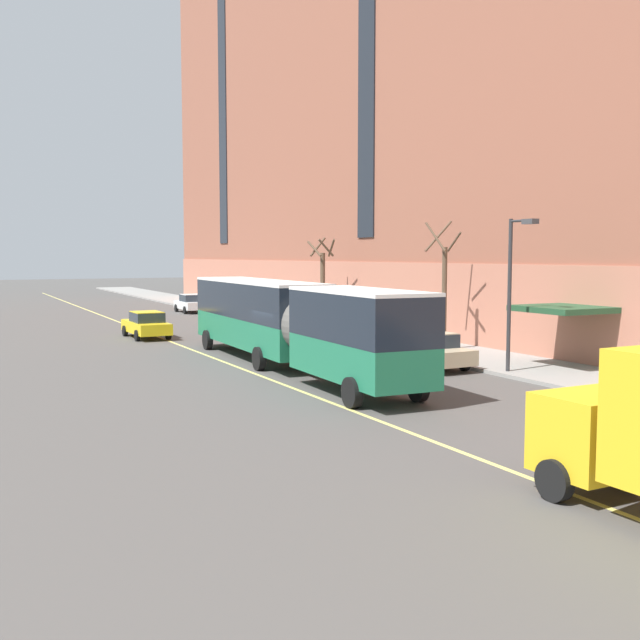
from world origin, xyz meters
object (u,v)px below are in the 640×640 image
(parked_car_white_3, at_px, (191,303))
(taxi_cab, at_px, (146,325))
(parked_car_green_0, at_px, (294,323))
(street_lamp, at_px, (514,277))
(parked_car_black_2, at_px, (252,315))
(street_tree_far_uptown, at_px, (323,281))
(parked_car_champagne_1, at_px, (427,350))
(fire_hydrant, at_px, (252,314))
(street_tree_mid_block, at_px, (444,288))
(city_bus, at_px, (288,320))

(parked_car_white_3, bearing_deg, taxi_cab, -114.51)
(parked_car_green_0, height_order, street_lamp, street_lamp)
(parked_car_black_2, height_order, street_tree_far_uptown, street_tree_far_uptown)
(parked_car_champagne_1, height_order, fire_hydrant, parked_car_champagne_1)
(taxi_cab, xyz_separation_m, street_tree_far_uptown, (11.65, 0.16, 2.36))
(parked_car_white_3, bearing_deg, parked_car_green_0, -89.95)
(parked_car_champagne_1, relative_size, fire_hydrant, 6.61)
(parked_car_green_0, bearing_deg, parked_car_champagne_1, -90.59)
(parked_car_champagne_1, xyz_separation_m, parked_car_white_3, (0.12, 34.73, -0.00))
(fire_hydrant, bearing_deg, street_lamp, -89.80)
(street_tree_mid_block, xyz_separation_m, street_tree_far_uptown, (-0.00, 13.27, -0.08))
(parked_car_champagne_1, bearing_deg, city_bus, 157.12)
(street_lamp, bearing_deg, street_tree_mid_block, 75.71)
(parked_car_white_3, height_order, taxi_cab, same)
(street_tree_mid_block, bearing_deg, fire_hydrant, 95.26)
(parked_car_black_2, bearing_deg, street_tree_mid_block, -77.74)
(parked_car_white_3, height_order, street_tree_mid_block, street_tree_mid_block)
(taxi_cab, bearing_deg, street_tree_mid_block, -48.40)
(parked_car_black_2, relative_size, taxi_cab, 0.98)
(city_bus, bearing_deg, fire_hydrant, 72.15)
(street_lamp, bearing_deg, city_bus, 143.00)
(city_bus, bearing_deg, street_tree_far_uptown, 58.31)
(street_tree_mid_block, bearing_deg, parked_car_black_2, 102.26)
(taxi_cab, bearing_deg, street_tree_far_uptown, 0.78)
(parked_car_green_0, relative_size, parked_car_white_3, 1.07)
(street_tree_mid_block, relative_size, fire_hydrant, 8.91)
(city_bus, xyz_separation_m, fire_hydrant, (7.27, 22.58, -1.63))
(parked_car_green_0, distance_m, street_lamp, 17.50)
(parked_car_green_0, distance_m, parked_car_black_2, 6.77)
(parked_car_white_3, bearing_deg, street_tree_far_uptown, -78.42)
(parked_car_white_3, height_order, street_lamp, street_lamp)
(city_bus, height_order, taxi_cab, city_bus)
(parked_car_white_3, xyz_separation_m, taxi_cab, (-8.06, -17.67, 0.00))
(parked_car_champagne_1, bearing_deg, street_tree_far_uptown, 77.83)
(parked_car_green_0, relative_size, taxi_cab, 1.00)
(street_tree_mid_block, bearing_deg, city_bus, -169.96)
(city_bus, distance_m, parked_car_white_3, 32.93)
(city_bus, relative_size, street_tree_far_uptown, 3.37)
(city_bus, xyz_separation_m, street_tree_mid_block, (9.20, 1.63, 1.09))
(parked_car_white_3, distance_m, fire_hydrant, 9.98)
(city_bus, relative_size, parked_car_champagne_1, 4.15)
(parked_car_black_2, height_order, taxi_cab, same)
(parked_car_white_3, xyz_separation_m, street_lamp, (1.76, -37.97, 3.18))
(parked_car_white_3, bearing_deg, street_tree_mid_block, -83.35)
(street_tree_mid_block, xyz_separation_m, fire_hydrant, (-1.93, 20.95, -2.73))
(taxi_cab, bearing_deg, city_bus, -80.58)
(parked_car_black_2, height_order, street_lamp, street_lamp)
(city_bus, xyz_separation_m, parked_car_black_2, (5.57, 18.34, -1.34))
(parked_car_white_3, height_order, fire_hydrant, parked_car_white_3)
(street_tree_far_uptown, bearing_deg, street_tree_mid_block, -90.00)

